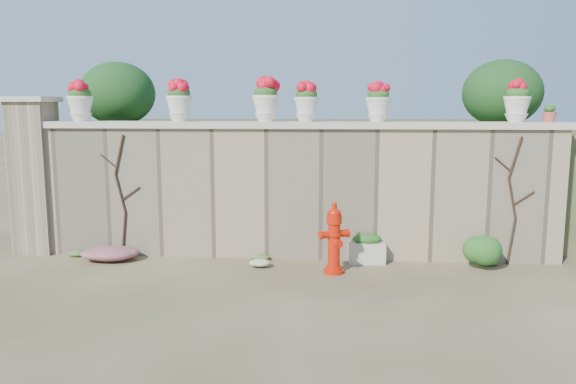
# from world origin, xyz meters

# --- Properties ---
(ground) EXTENTS (80.00, 80.00, 0.00)m
(ground) POSITION_xyz_m (0.00, 0.00, 0.00)
(ground) COLOR #4E4127
(ground) RESTS_ON ground
(stone_wall) EXTENTS (8.00, 0.40, 2.00)m
(stone_wall) POSITION_xyz_m (0.00, 1.80, 1.00)
(stone_wall) COLOR gray
(stone_wall) RESTS_ON ground
(wall_cap) EXTENTS (8.10, 0.52, 0.10)m
(wall_cap) POSITION_xyz_m (0.00, 1.80, 2.05)
(wall_cap) COLOR beige
(wall_cap) RESTS_ON stone_wall
(gate_pillar) EXTENTS (0.72, 0.72, 2.48)m
(gate_pillar) POSITION_xyz_m (-4.15, 1.80, 1.26)
(gate_pillar) COLOR gray
(gate_pillar) RESTS_ON ground
(raised_fill) EXTENTS (9.00, 6.00, 2.00)m
(raised_fill) POSITION_xyz_m (0.00, 5.00, 1.00)
(raised_fill) COLOR #384C23
(raised_fill) RESTS_ON ground
(back_shrub_left) EXTENTS (1.30, 1.30, 1.10)m
(back_shrub_left) POSITION_xyz_m (-3.20, 3.00, 2.55)
(back_shrub_left) COLOR #143814
(back_shrub_left) RESTS_ON raised_fill
(back_shrub_right) EXTENTS (1.30, 1.30, 1.10)m
(back_shrub_right) POSITION_xyz_m (3.40, 3.00, 2.55)
(back_shrub_right) COLOR #143814
(back_shrub_right) RESTS_ON raised_fill
(vine_left) EXTENTS (0.60, 0.04, 1.91)m
(vine_left) POSITION_xyz_m (-2.67, 1.58, 0.99)
(vine_left) COLOR black
(vine_left) RESTS_ON ground
(vine_right) EXTENTS (0.60, 0.04, 1.91)m
(vine_right) POSITION_xyz_m (3.23, 1.58, 0.99)
(vine_right) COLOR black
(vine_right) RESTS_ON ground
(fire_hydrant) EXTENTS (0.43, 0.31, 1.01)m
(fire_hydrant) POSITION_xyz_m (0.61, 0.93, 0.51)
(fire_hydrant) COLOR red
(fire_hydrant) RESTS_ON ground
(planter_box) EXTENTS (0.55, 0.33, 0.45)m
(planter_box) POSITION_xyz_m (1.11, 1.51, 0.21)
(planter_box) COLOR beige
(planter_box) RESTS_ON ground
(green_shrub) EXTENTS (0.68, 0.62, 0.65)m
(green_shrub) POSITION_xyz_m (2.76, 1.30, 0.33)
(green_shrub) COLOR #1E5119
(green_shrub) RESTS_ON ground
(magenta_clump) EXTENTS (1.02, 0.68, 0.27)m
(magenta_clump) POSITION_xyz_m (-2.76, 1.24, 0.14)
(magenta_clump) COLOR #C72772
(magenta_clump) RESTS_ON ground
(white_flowers) EXTENTS (0.45, 0.36, 0.16)m
(white_flowers) POSITION_xyz_m (-0.44, 1.09, 0.08)
(white_flowers) COLOR white
(white_flowers) RESTS_ON ground
(urn_pot_0) EXTENTS (0.40, 0.40, 0.62)m
(urn_pot_0) POSITION_xyz_m (-3.35, 1.80, 2.41)
(urn_pot_0) COLOR silver
(urn_pot_0) RESTS_ON wall_cap
(urn_pot_1) EXTENTS (0.40, 0.40, 0.63)m
(urn_pot_1) POSITION_xyz_m (-1.78, 1.80, 2.41)
(urn_pot_1) COLOR silver
(urn_pot_1) RESTS_ON wall_cap
(urn_pot_2) EXTENTS (0.41, 0.41, 0.64)m
(urn_pot_2) POSITION_xyz_m (-0.44, 1.80, 2.42)
(urn_pot_2) COLOR silver
(urn_pot_2) RESTS_ON wall_cap
(urn_pot_3) EXTENTS (0.38, 0.38, 0.59)m
(urn_pot_3) POSITION_xyz_m (0.18, 1.80, 2.39)
(urn_pot_3) COLOR silver
(urn_pot_3) RESTS_ON wall_cap
(urn_pot_4) EXTENTS (0.37, 0.37, 0.58)m
(urn_pot_4) POSITION_xyz_m (1.25, 1.80, 2.39)
(urn_pot_4) COLOR silver
(urn_pot_4) RESTS_ON wall_cap
(urn_pot_5) EXTENTS (0.39, 0.39, 0.60)m
(urn_pot_5) POSITION_xyz_m (3.27, 1.80, 2.40)
(urn_pot_5) COLOR silver
(urn_pot_5) RESTS_ON wall_cap
(terracotta_pot) EXTENTS (0.21, 0.21, 0.25)m
(terracotta_pot) POSITION_xyz_m (3.74, 1.80, 2.21)
(terracotta_pot) COLOR #BE4F3A
(terracotta_pot) RESTS_ON wall_cap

